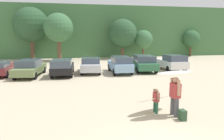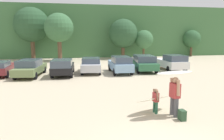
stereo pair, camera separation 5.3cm
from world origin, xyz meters
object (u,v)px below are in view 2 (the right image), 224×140
(surfboard_white, at_px, (175,72))
(backpack_dropped, at_px, (182,115))
(person_adult, at_px, (175,94))
(parked_car_sky_blue, at_px, (120,64))
(parked_car_black, at_px, (63,67))
(parked_car_olive_green, at_px, (30,68))
(parked_car_maroon, at_px, (0,68))
(surfboard_cream, at_px, (153,99))
(parked_car_forest_green, at_px, (144,63))
(parked_car_white, at_px, (172,62))
(person_child, at_px, (156,99))
(parked_car_silver, at_px, (91,65))

(surfboard_white, relative_size, backpack_dropped, 4.22)
(person_adult, distance_m, backpack_dropped, 0.94)
(parked_car_sky_blue, bearing_deg, parked_car_black, 94.15)
(parked_car_olive_green, height_order, parked_car_black, parked_car_black)
(parked_car_maroon, xyz_separation_m, surfboard_cream, (10.07, -11.11, -0.08))
(parked_car_forest_green, distance_m, backpack_dropped, 12.57)
(parked_car_olive_green, xyz_separation_m, parked_car_white, (13.79, 0.78, 0.05))
(parked_car_olive_green, relative_size, person_child, 4.19)
(parked_car_maroon, height_order, parked_car_white, parked_car_white)
(parked_car_white, distance_m, person_child, 13.01)
(parked_car_forest_green, height_order, surfboard_white, surfboard_white)
(parked_car_forest_green, bearing_deg, parked_car_white, -82.78)
(parked_car_olive_green, bearing_deg, backpack_dropped, -138.34)
(parked_car_forest_green, height_order, person_child, parked_car_forest_green)
(parked_car_black, xyz_separation_m, parked_car_white, (10.97, 1.06, 0.02))
(parked_car_white, xyz_separation_m, backpack_dropped, (-5.60, -12.33, -0.60))
(person_child, height_order, backpack_dropped, person_child)
(parked_car_forest_green, bearing_deg, surfboard_white, 173.51)
(parked_car_olive_green, height_order, surfboard_white, surfboard_white)
(surfboard_cream, bearing_deg, parked_car_black, -85.91)
(parked_car_olive_green, xyz_separation_m, person_adult, (8.09, -11.03, 0.23))
(parked_car_silver, xyz_separation_m, parked_car_sky_blue, (2.71, -0.79, 0.08))
(parked_car_olive_green, distance_m, parked_car_forest_green, 10.78)
(parked_car_black, relative_size, parked_car_sky_blue, 1.03)
(parked_car_forest_green, xyz_separation_m, person_child, (-3.36, -11.28, -0.19))
(parked_car_olive_green, bearing_deg, parked_car_maroon, 81.84)
(parked_car_white, bearing_deg, surfboard_white, 153.13)
(person_child, distance_m, surfboard_cream, 0.15)
(parked_car_olive_green, bearing_deg, person_adult, -137.41)
(parked_car_olive_green, xyz_separation_m, parked_car_forest_green, (10.76, 0.73, 0.08))
(parked_car_sky_blue, relative_size, person_child, 3.66)
(parked_car_sky_blue, xyz_separation_m, person_adult, (-0.08, -11.05, 0.15))
(parked_car_sky_blue, bearing_deg, parked_car_white, -81.50)
(surfboard_cream, bearing_deg, parked_car_white, -139.96)
(parked_car_sky_blue, xyz_separation_m, parked_car_forest_green, (2.59, 0.71, -0.00))
(parked_car_black, distance_m, parked_car_sky_blue, 5.36)
(person_adult, bearing_deg, parked_car_sky_blue, -95.99)
(surfboard_white, bearing_deg, parked_car_black, -74.97)
(parked_car_forest_green, height_order, person_adult, person_adult)
(parked_car_olive_green, bearing_deg, surfboard_white, -137.44)
(parked_car_white, height_order, backpack_dropped, parked_car_white)
(parked_car_maroon, distance_m, surfboard_white, 15.98)
(parked_car_olive_green, relative_size, backpack_dropped, 10.82)
(parked_car_forest_green, xyz_separation_m, backpack_dropped, (-2.57, -12.29, -0.62))
(parked_car_maroon, height_order, surfboard_white, surfboard_white)
(parked_car_sky_blue, xyz_separation_m, parked_car_white, (5.62, 0.75, -0.03))
(parked_car_olive_green, xyz_separation_m, person_child, (7.40, -10.55, -0.11))
(parked_car_black, height_order, parked_car_sky_blue, parked_car_sky_blue)
(parked_car_silver, bearing_deg, person_child, -163.77)
(backpack_dropped, bearing_deg, surfboard_cream, 126.45)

